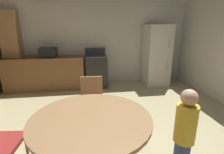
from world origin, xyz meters
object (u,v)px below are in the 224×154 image
at_px(refrigerator, 157,56).
at_px(microwave, 48,52).
at_px(oven_range, 96,71).
at_px(person_child, 184,134).
at_px(dining_table, 91,129).
at_px(chair_north, 92,99).

xyz_separation_m(refrigerator, microwave, (-3.08, 0.05, 0.15)).
distance_m(oven_range, microwave, 1.40).
bearing_deg(refrigerator, person_child, -107.76).
bearing_deg(microwave, dining_table, -71.64).
bearing_deg(dining_table, microwave, 108.36).
xyz_separation_m(oven_range, microwave, (-1.28, -0.00, 0.56)).
distance_m(refrigerator, chair_north, 2.88).
bearing_deg(microwave, person_child, -58.83).
height_order(microwave, person_child, microwave).
xyz_separation_m(oven_range, chair_north, (-0.20, -2.09, 0.03)).
bearing_deg(refrigerator, dining_table, -123.28).
bearing_deg(dining_table, oven_range, 85.71).
bearing_deg(microwave, oven_range, 0.16).
height_order(microwave, chair_north, microwave).
height_order(oven_range, microwave, microwave).
relative_size(oven_range, person_child, 1.01).
relative_size(dining_table, chair_north, 1.49).
distance_m(microwave, dining_table, 3.34).
height_order(oven_range, person_child, oven_range).
height_order(oven_range, chair_north, oven_range).
xyz_separation_m(refrigerator, person_child, (-1.05, -3.29, -0.30)).
relative_size(refrigerator, microwave, 4.00).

